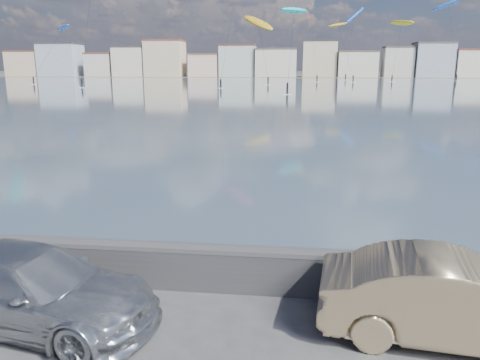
% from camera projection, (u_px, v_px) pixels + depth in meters
% --- Properties ---
extents(bay_water, '(500.00, 177.00, 0.00)m').
position_uv_depth(bay_water, '(285.00, 89.00, 96.02)').
color(bay_water, '#415962').
rests_on(bay_water, ground).
extents(far_shore_strip, '(500.00, 60.00, 0.00)m').
position_uv_depth(far_shore_strip, '(291.00, 76.00, 200.61)').
color(far_shore_strip, '#4C473D').
rests_on(far_shore_strip, ground).
extents(seawall, '(400.00, 0.36, 1.08)m').
position_uv_depth(seawall, '(188.00, 264.00, 10.29)').
color(seawall, '#28282B').
rests_on(seawall, ground).
extents(far_buildings, '(240.79, 13.26, 14.60)m').
position_uv_depth(far_buildings, '(295.00, 61.00, 185.52)').
color(far_buildings, '#CCB293').
rests_on(far_buildings, ground).
extents(car_silver, '(5.35, 2.98, 1.46)m').
position_uv_depth(car_silver, '(31.00, 288.00, 8.87)').
color(car_silver, '#B1B5B8').
rests_on(car_silver, ground).
extents(car_champagne, '(4.94, 2.18, 1.58)m').
position_uv_depth(car_champagne, '(456.00, 300.00, 8.29)').
color(car_champagne, tan).
rests_on(car_champagne, ground).
extents(kitesurfer_0, '(8.23, 19.54, 17.76)m').
position_uv_depth(kitesurfer_0, '(338.00, 26.00, 142.01)').
color(kitesurfer_0, '#BF8C19').
rests_on(kitesurfer_0, ground).
extents(kitesurfer_2, '(6.89, 16.39, 15.44)m').
position_uv_depth(kitesurfer_2, '(63.00, 29.00, 124.26)').
color(kitesurfer_2, blue).
rests_on(kitesurfer_2, ground).
extents(kitesurfer_4, '(9.93, 11.85, 18.03)m').
position_uv_depth(kitesurfer_4, '(258.00, 23.00, 117.82)').
color(kitesurfer_4, '#BF8C19').
rests_on(kitesurfer_4, ground).
extents(kitesurfer_5, '(10.57, 14.56, 26.16)m').
position_uv_depth(kitesurfer_5, '(449.00, 4.00, 148.10)').
color(kitesurfer_5, blue).
rests_on(kitesurfer_5, ground).
extents(kitesurfer_8, '(8.79, 10.92, 23.79)m').
position_uv_depth(kitesurfer_8, '(354.00, 17.00, 150.41)').
color(kitesurfer_8, blue).
rests_on(kitesurfer_8, ground).
extents(kitesurfer_9, '(7.61, 12.77, 17.99)m').
position_uv_depth(kitesurfer_9, '(402.00, 23.00, 137.17)').
color(kitesurfer_9, yellow).
rests_on(kitesurfer_9, ground).
extents(kitesurfer_10, '(6.48, 12.19, 14.67)m').
position_uv_depth(kitesurfer_10, '(294.00, 11.00, 80.65)').
color(kitesurfer_10, '#19BFBF').
rests_on(kitesurfer_10, ground).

